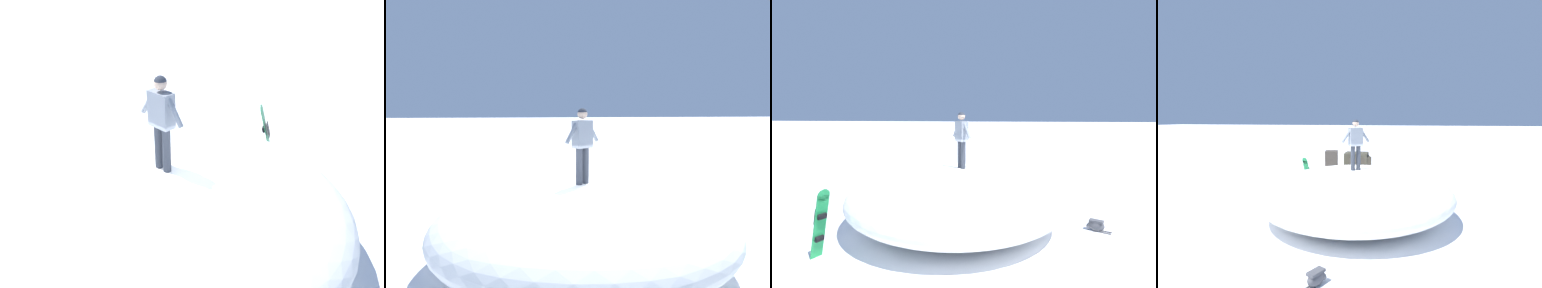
{
  "view_description": "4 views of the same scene",
  "coord_description": "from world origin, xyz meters",
  "views": [
    {
      "loc": [
        5.82,
        -1.01,
        5.12
      ],
      "look_at": [
        -0.74,
        -0.1,
        1.83
      ],
      "focal_mm": 38.24,
      "sensor_mm": 36.0,
      "label": 1
    },
    {
      "loc": [
        0.9,
        6.55,
        3.28
      ],
      "look_at": [
        -0.05,
        -0.12,
        2.58
      ],
      "focal_mm": 32.15,
      "sensor_mm": 36.0,
      "label": 2
    },
    {
      "loc": [
        -8.61,
        -1.99,
        3.22
      ],
      "look_at": [
        0.26,
        -0.67,
        2.31
      ],
      "focal_mm": 27.56,
      "sensor_mm": 36.0,
      "label": 3
    },
    {
      "loc": [
        1.53,
        -9.56,
        3.33
      ],
      "look_at": [
        -0.49,
        -0.28,
        2.46
      ],
      "focal_mm": 26.55,
      "sensor_mm": 36.0,
      "label": 4
    }
  ],
  "objects": [
    {
      "name": "ground",
      "position": [
        0.0,
        0.0,
        0.0
      ],
      "size": [
        240.0,
        240.0,
        0.0
      ],
      "primitive_type": "plane",
      "color": "white"
    },
    {
      "name": "snow_mound",
      "position": [
        -0.26,
        -0.51,
        0.83
      ],
      "size": [
        8.4,
        8.32,
        1.65
      ],
      "primitive_type": "ellipsoid",
      "rotation": [
        0.0,
        0.0,
        2.0
      ],
      "color": "white",
      "rests_on": "ground"
    },
    {
      "name": "snowboarder_standing",
      "position": [
        -0.22,
        -0.67,
        2.62
      ],
      "size": [
        0.84,
        0.66,
        1.63
      ],
      "color": "#333842",
      "rests_on": "snow_mound"
    },
    {
      "name": "snowboard_primary_upright",
      "position": [
        -2.9,
        2.05,
        0.84
      ],
      "size": [
        0.45,
        0.54,
        1.63
      ],
      "color": "#1E8C47",
      "rests_on": "ground"
    },
    {
      "name": "backpack_near",
      "position": [
        -0.27,
        -4.44,
        0.16
      ],
      "size": [
        0.45,
        0.66,
        0.31
      ],
      "color": "#4C4C51",
      "rests_on": "ground"
    }
  ]
}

